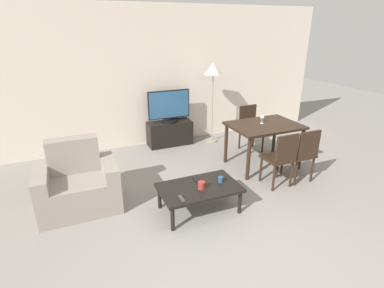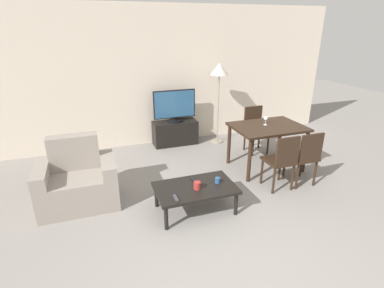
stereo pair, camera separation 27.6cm
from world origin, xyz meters
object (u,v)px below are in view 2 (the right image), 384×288
Objects in this scene: remote_secondary at (176,198)px; cup_colored_far at (218,180)px; remote_primary at (193,179)px; dining_table at (268,131)px; coffee_table at (195,189)px; wine_glass_left at (266,119)px; dining_chair_far at (255,127)px; floor_lamp at (219,73)px; tv at (174,106)px; dining_chair_near_right at (305,156)px; dining_chair_near at (282,159)px; armchair at (78,182)px; cup_white_near at (197,185)px; tv_stand at (175,133)px.

cup_colored_far reaches higher than remote_secondary.
cup_colored_far is (0.28, -0.19, 0.03)m from remote_primary.
remote_primary is at bearing -157.37° from dining_table.
coffee_table is 7.13× the size of wine_glass_left.
floor_lamp is (-0.49, 0.67, 0.94)m from dining_chair_far.
cup_colored_far is (-1.48, -1.57, -0.09)m from dining_chair_far.
dining_chair_far is at bearing -31.79° from tv.
dining_chair_near_right is 0.53× the size of floor_lamp.
dining_chair_near is 1.00× the size of dining_chair_far.
armchair is 0.62× the size of floor_lamp.
dining_chair_far reaches higher than cup_colored_far.
dining_table is at bearing 29.61° from cup_white_near.
cup_colored_far is 1.61m from wine_glass_left.
wine_glass_left is (1.89, 1.10, 0.49)m from remote_secondary.
armchair is at bearing -150.79° from floor_lamp.
remote_primary is (0.03, 0.19, 0.05)m from coffee_table.
dining_table is (3.04, 0.14, 0.33)m from armchair.
dining_table is 8.00× the size of wine_glass_left.
dining_table is 0.77m from dining_chair_near_right.
dining_chair_near_right reaches higher than dining_table.
remote_secondary is at bearing -140.16° from dining_chair_far.
cup_white_near is at bearing -150.39° from dining_table.
remote_secondary is 1.53× the size of cup_white_near.
dining_table is 0.21m from wine_glass_left.
armchair reaches higher than remote_primary.
wine_glass_left is (1.26, 0.90, 0.46)m from cup_colored_far.
dining_chair_near_right is at bearing -74.04° from wine_glass_left.
coffee_table is 0.89× the size of dining_table.
dining_chair_near is 1.36m from remote_primary.
armchair reaches higher than remote_secondary.
armchair is 1.19× the size of tv.
armchair is 3.36m from dining_chair_far.
tv is at bearing 126.47° from dining_table.
armchair is 2.59m from tv.
floor_lamp reaches higher than remote_primary.
dining_chair_far reaches higher than tv_stand.
cup_colored_far is at bearing -175.43° from dining_chair_near_right.
wine_glass_left is at bearing 35.70° from cup_colored_far.
dining_table is at bearing -78.41° from floor_lamp.
cup_white_near is at bearing -27.58° from armchair.
cup_white_near is at bearing -87.02° from coffee_table.
wine_glass_left is (0.18, 0.78, 0.37)m from dining_chair_near.
tv is at bearing 120.74° from dining_chair_near_right.
coffee_table is at bearing 92.98° from cup_white_near.
dining_chair_far is 1.26m from floor_lamp.
dining_chair_near is 0.41m from dining_chair_near_right.
wine_glass_left is (1.14, -1.51, 0.61)m from tv_stand.
wine_glass_left reaches higher than remote_secondary.
tv is at bearing 79.89° from remote_primary.
tv reaches higher than cup_white_near.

